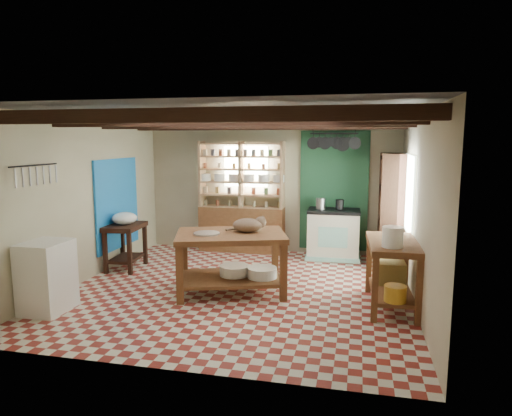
% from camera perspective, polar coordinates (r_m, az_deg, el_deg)
% --- Properties ---
extents(floor, '(5.00, 5.00, 0.02)m').
position_cam_1_polar(floor, '(6.98, -2.16, -10.19)').
color(floor, maroon).
rests_on(floor, ground).
extents(ceiling, '(5.00, 5.00, 0.02)m').
position_cam_1_polar(ceiling, '(6.62, -2.29, 11.72)').
color(ceiling, '#4F5055').
rests_on(ceiling, wall_back).
extents(wall_back, '(5.00, 0.04, 2.60)m').
position_cam_1_polar(wall_back, '(9.10, 1.83, 2.67)').
color(wall_back, '#C1B99B').
rests_on(wall_back, floor).
extents(wall_front, '(5.00, 0.04, 2.60)m').
position_cam_1_polar(wall_front, '(4.35, -10.76, -4.00)').
color(wall_front, '#C1B99B').
rests_on(wall_front, floor).
extents(wall_left, '(0.04, 5.00, 2.60)m').
position_cam_1_polar(wall_left, '(7.71, -20.50, 1.06)').
color(wall_left, '#C1B99B').
rests_on(wall_left, floor).
extents(wall_right, '(0.04, 5.00, 2.60)m').
position_cam_1_polar(wall_right, '(6.50, 19.58, -0.19)').
color(wall_right, '#C1B99B').
rests_on(wall_right, floor).
extents(ceiling_beams, '(5.00, 3.80, 0.15)m').
position_cam_1_polar(ceiling_beams, '(6.62, -2.29, 10.69)').
color(ceiling_beams, black).
rests_on(ceiling_beams, ceiling).
extents(blue_wall_patch, '(0.04, 1.40, 1.60)m').
position_cam_1_polar(blue_wall_patch, '(8.48, -16.95, 0.50)').
color(blue_wall_patch, blue).
rests_on(blue_wall_patch, wall_left).
extents(green_wall_patch, '(1.30, 0.04, 2.30)m').
position_cam_1_polar(green_wall_patch, '(8.92, 9.70, 2.11)').
color(green_wall_patch, '#1F4F32').
rests_on(green_wall_patch, wall_back).
extents(window_back, '(0.90, 0.02, 0.80)m').
position_cam_1_polar(window_back, '(9.15, -1.27, 5.22)').
color(window_back, silver).
rests_on(window_back, wall_back).
extents(window_right, '(0.02, 1.30, 1.20)m').
position_cam_1_polar(window_right, '(7.47, 18.57, 1.71)').
color(window_right, silver).
rests_on(window_right, wall_right).
extents(utensil_rail, '(0.06, 0.90, 0.28)m').
position_cam_1_polar(utensil_rail, '(6.66, -25.92, 3.79)').
color(utensil_rail, black).
rests_on(utensil_rail, wall_left).
extents(pot_rack, '(0.86, 0.12, 0.36)m').
position_cam_1_polar(pot_rack, '(8.45, 9.71, 8.08)').
color(pot_rack, black).
rests_on(pot_rack, ceiling).
extents(shelving_unit, '(1.70, 0.34, 2.20)m').
position_cam_1_polar(shelving_unit, '(9.06, -1.82, 1.37)').
color(shelving_unit, tan).
rests_on(shelving_unit, floor).
extents(tall_rack, '(0.40, 0.86, 2.00)m').
position_cam_1_polar(tall_rack, '(8.30, 16.52, -0.34)').
color(tall_rack, black).
rests_on(tall_rack, floor).
extents(work_table, '(1.81, 1.47, 0.89)m').
position_cam_1_polar(work_table, '(6.76, -3.14, -6.82)').
color(work_table, brown).
rests_on(work_table, floor).
extents(stove, '(0.97, 0.66, 0.94)m').
position_cam_1_polar(stove, '(8.73, 9.66, -3.22)').
color(stove, silver).
rests_on(stove, floor).
extents(prep_table, '(0.59, 0.82, 0.79)m').
position_cam_1_polar(prep_table, '(8.26, -15.96, -4.66)').
color(prep_table, black).
rests_on(prep_table, floor).
extents(white_cabinet, '(0.52, 0.62, 0.93)m').
position_cam_1_polar(white_cabinet, '(6.60, -24.69, -7.81)').
color(white_cabinet, white).
rests_on(white_cabinet, floor).
extents(right_counter, '(0.69, 1.29, 0.91)m').
position_cam_1_polar(right_counter, '(6.41, 16.59, -7.95)').
color(right_counter, brown).
rests_on(right_counter, floor).
extents(cat, '(0.55, 0.51, 0.20)m').
position_cam_1_polar(cat, '(6.69, -1.05, -2.18)').
color(cat, '#87674E').
rests_on(cat, work_table).
extents(steel_tray, '(0.47, 0.47, 0.02)m').
position_cam_1_polar(steel_tray, '(6.60, -6.20, -3.17)').
color(steel_tray, '#B1B0B8').
rests_on(steel_tray, work_table).
extents(basin_large, '(0.55, 0.55, 0.15)m').
position_cam_1_polar(basin_large, '(6.84, -2.72, -7.77)').
color(basin_large, white).
rests_on(basin_large, work_table).
extents(basin_small, '(0.54, 0.54, 0.15)m').
position_cam_1_polar(basin_small, '(6.73, 0.77, -8.06)').
color(basin_small, white).
rests_on(basin_small, work_table).
extents(kettle_left, '(0.18, 0.18, 0.20)m').
position_cam_1_polar(kettle_left, '(8.64, 8.10, 0.56)').
color(kettle_left, '#B1B0B8').
rests_on(kettle_left, stove).
extents(kettle_right, '(0.15, 0.15, 0.19)m').
position_cam_1_polar(kettle_right, '(8.63, 10.41, 0.43)').
color(kettle_right, black).
rests_on(kettle_right, stove).
extents(enamel_bowl, '(0.46, 0.46, 0.21)m').
position_cam_1_polar(enamel_bowl, '(8.16, -16.11, -1.24)').
color(enamel_bowl, white).
rests_on(enamel_bowl, prep_table).
extents(white_bucket, '(0.27, 0.27, 0.26)m').
position_cam_1_polar(white_bucket, '(5.92, 16.71, -3.49)').
color(white_bucket, white).
rests_on(white_bucket, right_counter).
extents(wicker_basket, '(0.45, 0.36, 0.30)m').
position_cam_1_polar(wicker_basket, '(6.71, 16.29, -7.74)').
color(wicker_basket, olive).
rests_on(wicker_basket, right_counter).
extents(yellow_tub, '(0.29, 0.29, 0.20)m').
position_cam_1_polar(yellow_tub, '(6.01, 17.01, -10.18)').
color(yellow_tub, gold).
rests_on(yellow_tub, right_counter).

